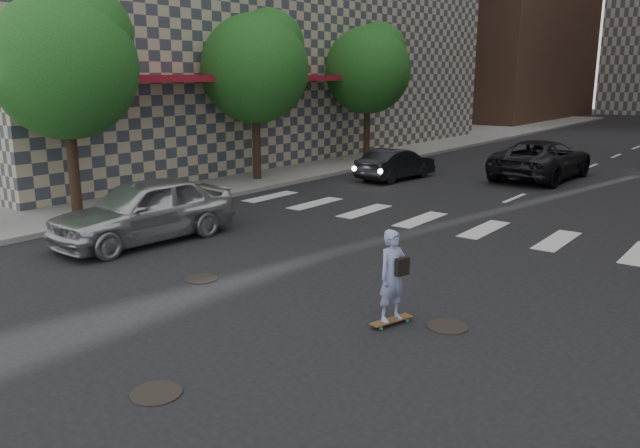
# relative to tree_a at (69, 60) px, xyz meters

# --- Properties ---
(ground) EXTENTS (160.00, 160.00, 0.00)m
(ground) POSITION_rel_tree_a_xyz_m (9.45, -3.14, -4.65)
(ground) COLOR black
(ground) RESTS_ON ground
(sidewalk_left) EXTENTS (13.00, 80.00, 0.15)m
(sidewalk_left) POSITION_rel_tree_a_xyz_m (-5.05, 16.86, -4.57)
(sidewalk_left) COLOR gray
(sidewalk_left) RESTS_ON ground
(tree_a) EXTENTS (4.20, 4.20, 6.60)m
(tree_a) POSITION_rel_tree_a_xyz_m (0.00, 0.00, 0.00)
(tree_a) COLOR #382619
(tree_a) RESTS_ON sidewalk_left
(tree_b) EXTENTS (4.20, 4.20, 6.60)m
(tree_b) POSITION_rel_tree_a_xyz_m (0.00, 8.00, 0.00)
(tree_b) COLOR #382619
(tree_b) RESTS_ON sidewalk_left
(tree_c) EXTENTS (4.20, 4.20, 6.60)m
(tree_c) POSITION_rel_tree_a_xyz_m (0.00, 16.00, 0.00)
(tree_c) COLOR #382619
(tree_c) RESTS_ON sidewalk_left
(manhole_a) EXTENTS (0.70, 0.70, 0.02)m
(manhole_a) POSITION_rel_tree_a_xyz_m (10.65, -5.64, -4.64)
(manhole_a) COLOR black
(manhole_a) RESTS_ON ground
(manhole_b) EXTENTS (0.70, 0.70, 0.02)m
(manhole_b) POSITION_rel_tree_a_xyz_m (7.45, -1.94, -4.64)
(manhole_b) COLOR black
(manhole_b) RESTS_ON ground
(manhole_c) EXTENTS (0.70, 0.70, 0.02)m
(manhole_c) POSITION_rel_tree_a_xyz_m (12.75, -1.14, -4.64)
(manhole_c) COLOR black
(manhole_c) RESTS_ON ground
(skateboarder) EXTENTS (0.53, 0.87, 1.68)m
(skateboarder) POSITION_rel_tree_a_xyz_m (11.94, -1.62, -3.76)
(skateboarder) COLOR brown
(skateboarder) RESTS_ON ground
(silver_sedan) EXTENTS (2.30, 4.98, 1.65)m
(silver_sedan) POSITION_rel_tree_a_xyz_m (3.95, -0.68, -3.82)
(silver_sedan) COLOR #AFB1B6
(silver_sedan) RESTS_ON ground
(traffic_car_a) EXTENTS (1.73, 3.99, 1.28)m
(traffic_car_a) POSITION_rel_tree_a_xyz_m (4.03, 11.89, -4.01)
(traffic_car_a) COLOR black
(traffic_car_a) RESTS_ON ground
(traffic_car_c) EXTENTS (2.87, 5.88, 1.61)m
(traffic_car_c) POSITION_rel_tree_a_xyz_m (8.75, 15.71, -3.84)
(traffic_car_c) COLOR black
(traffic_car_c) RESTS_ON ground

